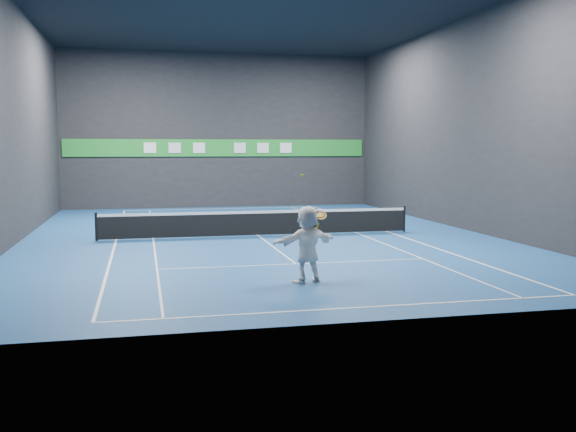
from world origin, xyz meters
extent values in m
plane|color=navy|center=(0.00, 0.00, 0.00)|extent=(26.00, 26.00, 0.00)
plane|color=black|center=(0.00, 0.00, 9.00)|extent=(26.00, 26.00, 0.00)
cube|color=black|center=(0.00, 13.00, 4.50)|extent=(18.00, 0.10, 9.00)
cube|color=black|center=(0.00, -13.00, 4.50)|extent=(18.00, 0.10, 9.00)
cube|color=black|center=(-9.00, 0.00, 4.50)|extent=(0.10, 26.00, 9.00)
cube|color=black|center=(9.00, 0.00, 4.50)|extent=(0.10, 26.00, 9.00)
cube|color=white|center=(0.00, -11.89, 0.00)|extent=(10.98, 0.08, 0.01)
cube|color=white|center=(0.00, 11.89, 0.00)|extent=(10.98, 0.08, 0.01)
cube|color=white|center=(-5.49, 0.00, 0.00)|extent=(0.08, 23.78, 0.01)
cube|color=white|center=(5.49, 0.00, 0.00)|extent=(0.08, 23.78, 0.01)
cube|color=white|center=(-4.11, 0.00, 0.00)|extent=(0.06, 23.78, 0.01)
cube|color=white|center=(4.11, 0.00, 0.00)|extent=(0.06, 23.78, 0.01)
cube|color=white|center=(0.00, -6.40, 0.00)|extent=(8.23, 0.06, 0.01)
cube|color=white|center=(0.00, 6.40, 0.00)|extent=(8.23, 0.06, 0.01)
cube|color=white|center=(0.00, 0.00, 0.00)|extent=(0.06, 12.80, 0.01)
imported|color=white|center=(-0.33, -9.03, 1.00)|extent=(1.95, 1.17, 2.00)
sphere|color=yellow|center=(-0.45, -8.97, 2.78)|extent=(0.07, 0.07, 0.07)
cylinder|color=black|center=(-6.20, 0.00, 0.54)|extent=(0.10, 0.10, 1.07)
cylinder|color=black|center=(6.20, 0.00, 0.54)|extent=(0.10, 0.10, 1.07)
cube|color=black|center=(0.00, 0.00, 0.47)|extent=(12.40, 0.03, 0.86)
cube|color=white|center=(0.00, 0.00, 0.95)|extent=(12.40, 0.04, 0.10)
cube|color=#1F8F2D|center=(0.00, 12.94, 3.50)|extent=(17.64, 0.06, 1.00)
cube|color=white|center=(-4.00, 12.88, 3.50)|extent=(0.70, 0.04, 0.60)
cube|color=silver|center=(-2.60, 12.88, 3.50)|extent=(0.70, 0.04, 0.60)
cube|color=white|center=(-1.20, 12.88, 3.50)|extent=(0.70, 0.04, 0.60)
cube|color=silver|center=(1.20, 12.88, 3.50)|extent=(0.70, 0.04, 0.60)
cube|color=white|center=(2.60, 12.88, 3.50)|extent=(0.70, 0.04, 0.60)
cube|color=white|center=(4.00, 12.88, 3.50)|extent=(0.70, 0.04, 0.60)
torus|color=red|center=(0.01, -8.98, 1.76)|extent=(0.43, 0.38, 0.24)
cylinder|color=#E0ED53|center=(0.07, -8.98, 1.73)|extent=(0.36, 0.27, 0.26)
cylinder|color=red|center=(-0.07, -8.98, 1.61)|extent=(0.07, 0.14, 0.17)
cylinder|color=yellow|center=(-0.06, -9.00, 1.44)|extent=(0.09, 0.19, 0.24)
camera|label=1|loc=(-4.45, -24.93, 3.47)|focal=40.00mm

